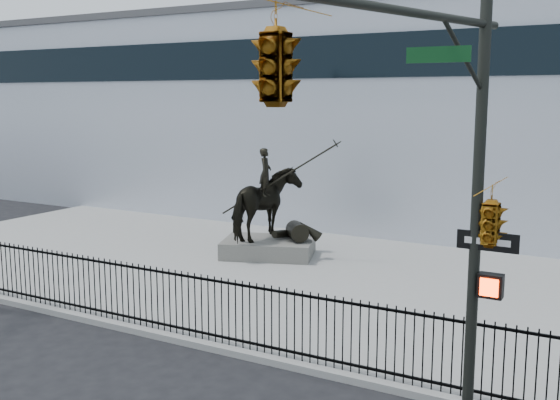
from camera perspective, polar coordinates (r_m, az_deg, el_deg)
The scene contains 7 objects.
ground at distance 14.77m, azimuth -12.54°, elevation -13.19°, with size 120.00×120.00×0.00m, color black.
plaza at distance 20.19m, azimuth 0.86°, elevation -6.64°, with size 30.00×12.00×0.15m, color gray.
building at distance 31.50m, azimuth 12.30°, elevation 6.97°, with size 44.00×14.00×9.00m, color silver.
picket_fence at distance 15.35m, azimuth -9.52°, elevation -8.64°, with size 22.10×0.10×1.50m.
statue_plinth at distance 22.33m, azimuth -1.02°, elevation -4.16°, with size 3.01×2.07×0.56m, color #5B5853.
equestrian_statue at distance 22.03m, azimuth -0.88°, elevation -0.46°, with size 3.65×2.93×3.27m.
traffic_signal_right at distance 8.59m, azimuth 10.34°, elevation 4.32°, with size 2.17×6.86×7.00m.
Camera 1 is at (9.24, -10.10, 5.54)m, focal length 42.00 mm.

